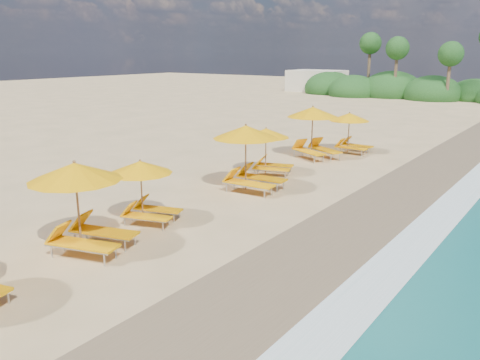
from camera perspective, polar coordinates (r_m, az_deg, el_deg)
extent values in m
plane|color=tan|center=(16.34, 0.00, -4.07)|extent=(160.00, 160.00, 0.00)
cube|color=#7B6549|center=(14.51, 13.00, -6.95)|extent=(4.00, 160.00, 0.01)
cube|color=white|center=(14.04, 18.68, -8.00)|extent=(1.20, 160.00, 0.01)
cylinder|color=olive|center=(13.88, -18.33, -3.08)|extent=(0.06, 0.06, 2.41)
cone|color=#F3A305|center=(13.62, -18.67, 0.93)|extent=(3.09, 3.09, 0.48)
sphere|color=olive|center=(13.56, -18.76, 2.03)|extent=(0.09, 0.09, 0.09)
cylinder|color=olive|center=(15.76, -11.38, -1.38)|extent=(0.05, 0.05, 1.95)
cone|color=#F3A305|center=(15.56, -11.53, 1.48)|extent=(2.53, 2.53, 0.39)
sphere|color=olive|center=(15.51, -11.57, 2.27)|extent=(0.07, 0.07, 0.07)
cylinder|color=olive|center=(19.04, 0.66, 2.55)|extent=(0.06, 0.06, 2.49)
cone|color=#F3A305|center=(18.85, 0.67, 5.62)|extent=(2.74, 2.74, 0.50)
sphere|color=olive|center=(18.81, 0.68, 6.46)|extent=(0.09, 0.09, 0.09)
cylinder|color=olive|center=(21.63, 3.01, 3.34)|extent=(0.05, 0.05, 1.99)
cone|color=#F3A305|center=(21.48, 3.04, 5.50)|extent=(2.61, 2.61, 0.40)
sphere|color=olive|center=(21.45, 3.05, 6.09)|extent=(0.07, 0.07, 0.07)
cylinder|color=olive|center=(25.26, 8.38, 5.48)|extent=(0.06, 0.06, 2.53)
cone|color=#F3A305|center=(25.11, 8.47, 7.84)|extent=(3.46, 3.46, 0.51)
sphere|color=olive|center=(25.08, 8.49, 8.48)|extent=(0.09, 0.09, 0.09)
cylinder|color=olive|center=(26.94, 12.52, 5.36)|extent=(0.05, 0.05, 2.07)
cone|color=#F3A305|center=(26.82, 12.63, 7.18)|extent=(2.15, 2.15, 0.42)
sphere|color=olive|center=(26.79, 12.65, 7.67)|extent=(0.07, 0.07, 0.07)
ellipsoid|color=#163D14|center=(59.65, 21.48, 9.29)|extent=(6.40, 6.40, 4.16)
ellipsoid|color=#163D14|center=(62.04, 17.22, 9.90)|extent=(7.20, 7.20, 4.68)
ellipsoid|color=#163D14|center=(61.62, 13.03, 10.03)|extent=(6.00, 6.00, 3.90)
ellipsoid|color=#163D14|center=(60.73, 25.64, 8.88)|extent=(5.60, 5.60, 3.64)
ellipsoid|color=#163D14|center=(65.08, 10.45, 10.45)|extent=(6.60, 6.60, 4.29)
cylinder|color=brown|center=(57.11, 23.09, 10.83)|extent=(0.36, 0.36, 5.00)
sphere|color=#163D14|center=(57.04, 23.35, 13.33)|extent=(2.60, 2.60, 2.60)
cylinder|color=brown|center=(59.71, 17.65, 11.72)|extent=(0.36, 0.36, 5.60)
sphere|color=#163D14|center=(59.66, 17.86, 14.40)|extent=(2.60, 2.60, 2.60)
cylinder|color=brown|center=(62.95, 14.75, 12.32)|extent=(0.36, 0.36, 6.20)
sphere|color=#163D14|center=(62.92, 14.94, 15.14)|extent=(2.60, 2.60, 2.60)
cube|color=beige|center=(68.15, 8.92, 11.34)|extent=(7.00, 5.00, 2.80)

